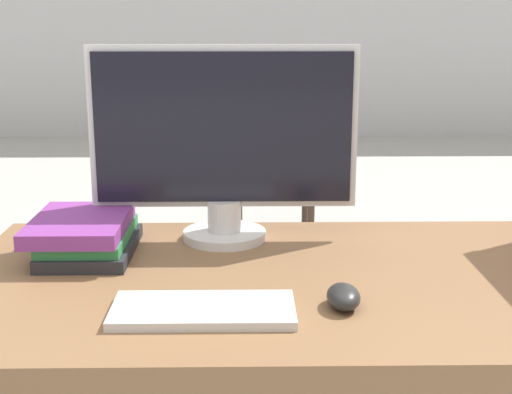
# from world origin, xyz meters

# --- Properties ---
(wall_back) EXTENTS (12.00, 0.06, 2.80)m
(wall_back) POSITION_xyz_m (0.00, 6.78, 1.40)
(wall_back) COLOR silver
(wall_back) RESTS_ON ground_plane
(monitor) EXTENTS (0.58, 0.19, 0.43)m
(monitor) POSITION_xyz_m (-0.13, 0.61, 0.99)
(monitor) COLOR silver
(monitor) RESTS_ON desk
(keyboard) EXTENTS (0.31, 0.14, 0.02)m
(keyboard) POSITION_xyz_m (-0.16, 0.19, 0.78)
(keyboard) COLOR silver
(keyboard) RESTS_ON desk
(mouse) EXTENTS (0.06, 0.09, 0.04)m
(mouse) POSITION_xyz_m (0.08, 0.21, 0.79)
(mouse) COLOR #262626
(mouse) RESTS_ON desk
(book_stack) EXTENTS (0.21, 0.27, 0.08)m
(book_stack) POSITION_xyz_m (-0.42, 0.51, 0.81)
(book_stack) COLOR #232328
(book_stack) RESTS_ON desk
(far_chair) EXTENTS (0.44, 0.44, 0.96)m
(far_chair) POSITION_xyz_m (0.07, 2.93, 0.54)
(far_chair) COLOR #38281E
(far_chair) RESTS_ON ground_plane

